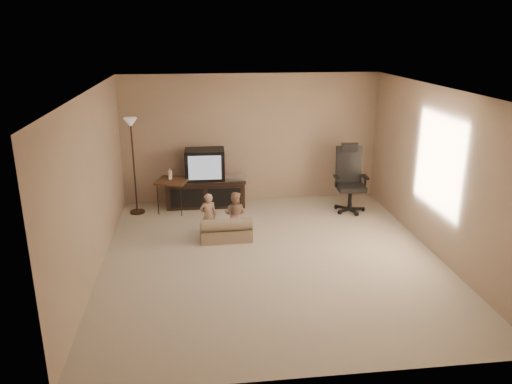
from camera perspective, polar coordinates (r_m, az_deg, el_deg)
The scene contains 9 objects.
floor at distance 7.61m, azimuth 1.78°, elevation -7.48°, with size 5.50×5.50×0.00m, color #B7AD92.
room_shell at distance 7.09m, azimuth 1.90°, elevation 3.67°, with size 5.50×5.50×5.50m.
tv_stand at distance 9.69m, azimuth -5.76°, elevation 1.10°, with size 1.57×0.61×1.12m.
office_chair at distance 9.54m, azimuth 10.63°, elevation 0.54°, with size 0.63×0.66×1.27m.
side_table at distance 9.41m, azimuth -9.55°, elevation 1.27°, with size 0.69×0.69×0.84m.
floor_lamp at distance 9.29m, azimuth -13.97°, elevation 5.27°, with size 0.28×0.28×1.79m.
child_sofa at distance 8.15m, azimuth -3.44°, elevation -4.43°, with size 0.85×0.50×0.41m.
toddler_left at distance 8.21m, azimuth -5.47°, elevation -2.69°, with size 0.28×0.20×0.76m, color tan.
toddler_right at distance 8.23m, azimuth -2.43°, elevation -2.54°, with size 0.37×0.21×0.77m, color tan.
Camera 1 is at (-1.07, -6.78, 3.29)m, focal length 35.00 mm.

